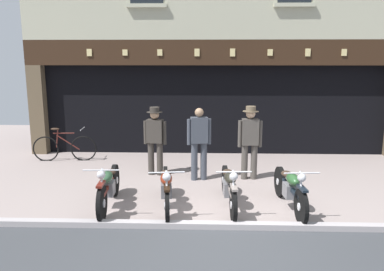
% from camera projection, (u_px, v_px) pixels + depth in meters
% --- Properties ---
extents(ground, '(22.79, 22.00, 0.18)m').
position_uv_depth(ground, '(223.00, 263.00, 5.48)').
color(ground, gray).
extents(shop_facade, '(11.09, 4.42, 6.67)m').
position_uv_depth(shop_facade, '(213.00, 89.00, 12.93)').
color(shop_facade, black).
rests_on(shop_facade, ground).
extents(motorcycle_left, '(0.62, 1.96, 0.92)m').
position_uv_depth(motorcycle_left, '(108.00, 186.00, 7.32)').
color(motorcycle_left, black).
rests_on(motorcycle_left, ground).
extents(motorcycle_center_left, '(0.62, 1.98, 0.90)m').
position_uv_depth(motorcycle_center_left, '(166.00, 187.00, 7.31)').
color(motorcycle_center_left, black).
rests_on(motorcycle_center_left, ground).
extents(motorcycle_center, '(0.62, 2.03, 0.90)m').
position_uv_depth(motorcycle_center, '(229.00, 186.00, 7.37)').
color(motorcycle_center, black).
rests_on(motorcycle_center, ground).
extents(motorcycle_center_right, '(0.62, 1.99, 0.90)m').
position_uv_depth(motorcycle_center_right, '(290.00, 188.00, 7.25)').
color(motorcycle_center_right, black).
rests_on(motorcycle_center_right, ground).
extents(salesman_left, '(0.56, 0.37, 1.66)m').
position_uv_depth(salesman_left, '(155.00, 137.00, 9.33)').
color(salesman_left, '#38332D').
rests_on(salesman_left, ground).
extents(shopkeeper_center, '(0.55, 0.28, 1.69)m').
position_uv_depth(shopkeeper_center, '(199.00, 141.00, 8.93)').
color(shopkeeper_center, '#3D424C').
rests_on(shopkeeper_center, ground).
extents(salesman_right, '(0.56, 0.37, 1.72)m').
position_uv_depth(salesman_right, '(250.00, 139.00, 8.98)').
color(salesman_right, '#47423D').
rests_on(salesman_right, ground).
extents(advert_board_near, '(0.76, 0.03, 1.03)m').
position_uv_depth(advert_board_near, '(166.00, 93.00, 11.42)').
color(advert_board_near, beige).
extents(leaning_bicycle, '(1.74, 0.50, 0.94)m').
position_uv_depth(leaning_bicycle, '(64.00, 147.00, 10.72)').
color(leaning_bicycle, black).
rests_on(leaning_bicycle, ground).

